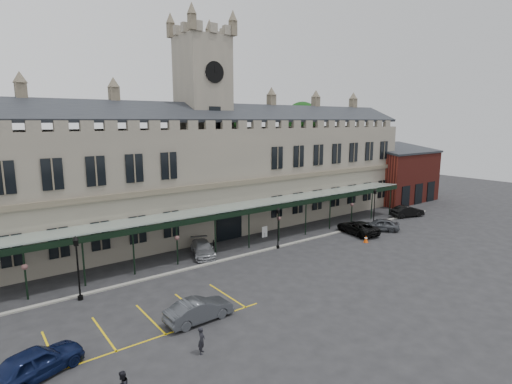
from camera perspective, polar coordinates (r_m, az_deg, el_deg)
ground at (r=36.17m, az=5.83°, el=-10.76°), size 140.00×140.00×0.00m
station_building at (r=47.13m, az=-7.27°, el=2.26°), size 60.00×10.36×17.30m
clock_tower at (r=46.76m, az=-7.51°, el=10.36°), size 5.60×5.60×24.80m
canopy at (r=40.94m, az=-1.23°, el=-4.67°), size 50.00×4.10×4.30m
brick_annex at (r=68.93m, az=19.49°, el=2.32°), size 12.40×8.36×9.23m
kerb at (r=40.10m, az=0.43°, el=-8.48°), size 60.00×0.40×0.12m
parking_markings at (r=28.04m, az=-14.47°, el=-17.55°), size 16.00×6.00×0.01m
tree_behind_mid at (r=58.60m, az=-5.00°, el=10.07°), size 6.00×6.00×16.00m
tree_behind_right at (r=68.44m, az=6.61°, el=10.05°), size 6.00×6.00×16.00m
lamp_post_left at (r=31.76m, az=-24.15°, el=-9.15°), size 0.46×0.46×4.84m
lamp_post_mid at (r=40.62m, az=3.18°, el=-4.59°), size 0.41×0.41×4.30m
lamp_post_right at (r=52.03m, az=16.57°, el=-1.54°), size 0.43×0.43×4.56m
traffic_cone at (r=44.62m, az=15.42°, el=-6.50°), size 0.47×0.47×0.74m
sign_board at (r=44.84m, az=1.24°, el=-5.73°), size 0.72×0.06×1.24m
bollard_left at (r=41.52m, az=-6.08°, el=-7.38°), size 0.14×0.14×0.81m
bollard_right at (r=45.16m, az=1.05°, el=-5.86°), size 0.15×0.15×0.83m
car_left_a at (r=24.69m, az=-28.90°, el=-20.53°), size 5.03×3.38×1.59m
car_left_b at (r=27.32m, az=-8.12°, el=-16.34°), size 4.58×1.71×1.49m
car_taxi at (r=39.21m, az=-7.61°, el=-8.04°), size 3.46×5.16×1.39m
car_van at (r=47.56m, az=14.29°, el=-4.94°), size 3.20×5.67×1.49m
car_right_a at (r=49.57m, az=17.31°, el=-4.49°), size 4.23×4.35×1.47m
car_right_b at (r=57.85m, az=20.79°, el=-2.60°), size 4.89×2.81×1.52m
person_a at (r=24.00m, az=-7.79°, el=-20.25°), size 0.65×0.68×1.57m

